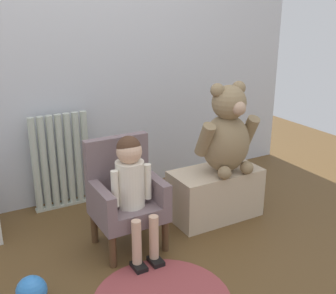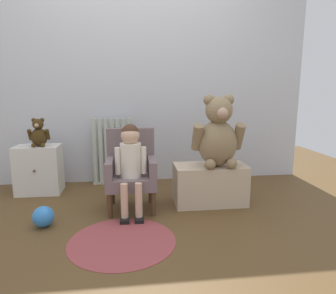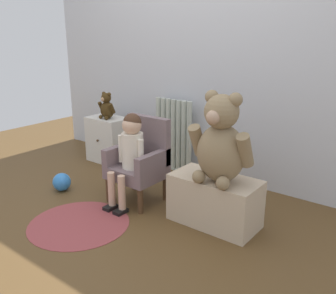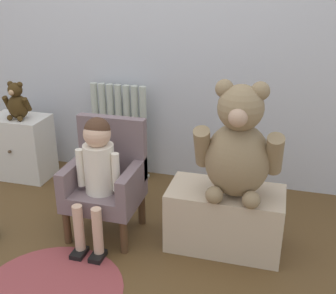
{
  "view_description": "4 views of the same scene",
  "coord_description": "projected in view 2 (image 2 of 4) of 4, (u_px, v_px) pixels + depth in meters",
  "views": [
    {
      "loc": [
        -0.95,
        -1.73,
        1.45
      ],
      "look_at": [
        0.28,
        0.47,
        0.59
      ],
      "focal_mm": 45.0,
      "sensor_mm": 36.0,
      "label": 1
    },
    {
      "loc": [
        -0.02,
        -2.03,
        1.0
      ],
      "look_at": [
        0.29,
        0.5,
        0.52
      ],
      "focal_mm": 32.0,
      "sensor_mm": 36.0,
      "label": 2
    },
    {
      "loc": [
        1.89,
        -1.66,
        1.34
      ],
      "look_at": [
        0.27,
        0.42,
        0.51
      ],
      "focal_mm": 40.0,
      "sensor_mm": 36.0,
      "label": 3
    },
    {
      "loc": [
        0.89,
        -1.56,
        1.44
      ],
      "look_at": [
        0.33,
        0.48,
        0.56
      ],
      "focal_mm": 45.0,
      "sensor_mm": 36.0,
      "label": 4
    }
  ],
  "objects": [
    {
      "name": "back_wall",
      "position": [
        132.0,
        71.0,
        3.19
      ],
      "size": [
        3.8,
        0.05,
        2.4
      ],
      "primitive_type": "cube",
      "color": "silver",
      "rests_on": "ground_plane"
    },
    {
      "name": "small_teddy_bear",
      "position": [
        39.0,
        134.0,
        2.84
      ],
      "size": [
        0.2,
        0.14,
        0.27
      ],
      "color": "#3D2B11",
      "rests_on": "small_dresser"
    },
    {
      "name": "child_armchair",
      "position": [
        131.0,
        170.0,
        2.54
      ],
      "size": [
        0.41,
        0.37,
        0.68
      ],
      "color": "slate",
      "rests_on": "ground_plane"
    },
    {
      "name": "low_bench",
      "position": [
        210.0,
        184.0,
        2.67
      ],
      "size": [
        0.63,
        0.32,
        0.35
      ],
      "primitive_type": "cube",
      "color": "#C3AD8F",
      "rests_on": "ground_plane"
    },
    {
      "name": "large_teddy_bear",
      "position": [
        218.0,
        135.0,
        2.55
      ],
      "size": [
        0.45,
        0.31,
        0.62
      ],
      "color": "#897251",
      "rests_on": "low_bench"
    },
    {
      "name": "radiator",
      "position": [
        113.0,
        152.0,
        3.2
      ],
      "size": [
        0.43,
        0.05,
        0.71
      ],
      "color": "#B5BEAF",
      "rests_on": "ground_plane"
    },
    {
      "name": "toy_ball",
      "position": [
        43.0,
        217.0,
        2.22
      ],
      "size": [
        0.16,
        0.16,
        0.16
      ],
      "primitive_type": "sphere",
      "color": "#337FD4",
      "rests_on": "ground_plane"
    },
    {
      "name": "child_figure",
      "position": [
        131.0,
        156.0,
        2.41
      ],
      "size": [
        0.25,
        0.35,
        0.74
      ],
      "color": "silver",
      "rests_on": "ground_plane"
    },
    {
      "name": "floor_rug",
      "position": [
        122.0,
        241.0,
        2.01
      ],
      "size": [
        0.72,
        0.72,
        0.01
      ],
      "primitive_type": "cylinder",
      "color": "#943E40",
      "rests_on": "ground_plane"
    },
    {
      "name": "ground_plane",
      "position": [
        136.0,
        230.0,
        2.17
      ],
      "size": [
        6.0,
        6.0,
        0.0
      ],
      "primitive_type": "plane",
      "color": "brown"
    },
    {
      "name": "small_dresser",
      "position": [
        39.0,
        169.0,
        2.94
      ],
      "size": [
        0.42,
        0.3,
        0.47
      ],
      "color": "silver",
      "rests_on": "ground_plane"
    }
  ]
}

